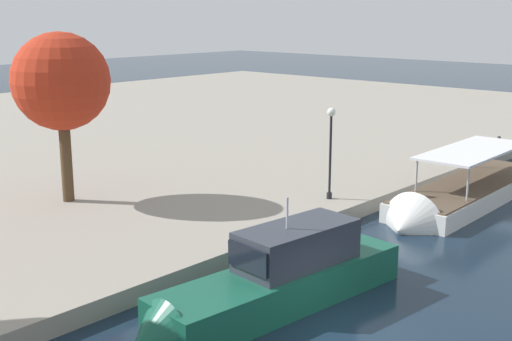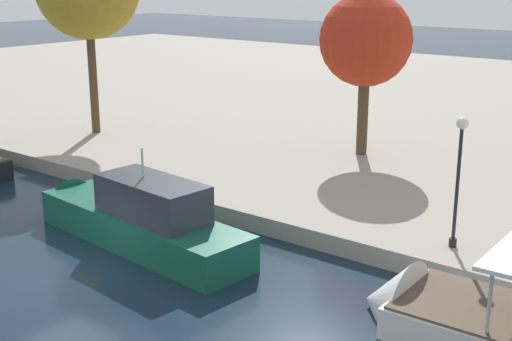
{
  "view_description": "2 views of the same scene",
  "coord_description": "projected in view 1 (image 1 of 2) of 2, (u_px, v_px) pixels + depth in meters",
  "views": [
    {
      "loc": [
        -16.14,
        -10.31,
        9.68
      ],
      "look_at": [
        4.07,
        8.1,
        3.22
      ],
      "focal_mm": 47.35,
      "sensor_mm": 36.0,
      "label": 1
    },
    {
      "loc": [
        18.44,
        -13.17,
        9.74
      ],
      "look_at": [
        1.84,
        7.93,
        2.14
      ],
      "focal_mm": 49.45,
      "sensor_mm": 36.0,
      "label": 2
    }
  ],
  "objects": [
    {
      "name": "ground_plane",
      "position": [
        362.0,
        337.0,
        20.59
      ],
      "size": [
        220.0,
        220.0,
        0.0
      ],
      "primitive_type": "plane",
      "color": "#142333"
    },
    {
      "name": "lamp_post",
      "position": [
        331.0,
        142.0,
        32.48
      ],
      "size": [
        0.41,
        0.41,
        4.49
      ],
      "color": "black",
      "rests_on": "dock_promenade"
    },
    {
      "name": "tour_boat_3",
      "position": [
        461.0,
        199.0,
        34.51
      ],
      "size": [
        14.01,
        3.67,
        4.02
      ],
      "rotation": [
        0.0,
        0.0,
        3.17
      ],
      "color": "silver",
      "rests_on": "ground_plane"
    },
    {
      "name": "motor_yacht_2",
      "position": [
        272.0,
        287.0,
        22.39
      ],
      "size": [
        10.89,
        3.39,
        4.48
      ],
      "rotation": [
        0.0,
        0.0,
        3.05
      ],
      "color": "#14513D",
      "rests_on": "ground_plane"
    },
    {
      "name": "mooring_bollard_1",
      "position": [
        482.0,
        147.0,
        43.51
      ],
      "size": [
        0.27,
        0.27,
        0.85
      ],
      "color": "#2D2D33",
      "rests_on": "dock_promenade"
    },
    {
      "name": "tree_2",
      "position": [
        61.0,
        81.0,
        31.34
      ],
      "size": [
        4.59,
        4.59,
        8.08
      ],
      "color": "#4C3823",
      "rests_on": "dock_promenade"
    },
    {
      "name": "mooring_bollard_0",
      "position": [
        499.0,
        142.0,
        45.3
      ],
      "size": [
        0.23,
        0.23,
        0.82
      ],
      "color": "#2D2D33",
      "rests_on": "dock_promenade"
    }
  ]
}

